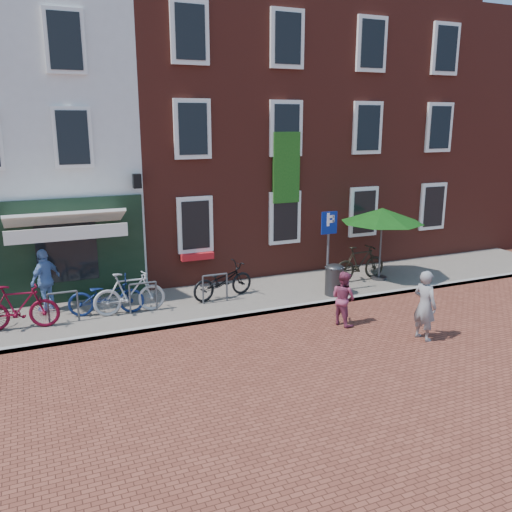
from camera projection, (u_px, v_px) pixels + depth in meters
name	position (u px, v px, depth m)	size (l,w,h in m)	color
ground	(212.00, 323.00, 13.81)	(80.00, 80.00, 0.00)	brown
sidewalk	(228.00, 299.00, 15.51)	(24.00, 3.00, 0.10)	slate
building_brick_mid	(200.00, 122.00, 19.58)	(6.00, 8.00, 10.00)	maroon
building_brick_right	(341.00, 121.00, 21.87)	(6.00, 8.00, 10.00)	maroon
filler_right	(463.00, 133.00, 24.48)	(7.00, 8.00, 9.00)	maroon
litter_bin	(334.00, 278.00, 15.59)	(0.54, 0.54, 0.98)	#313133
parking_sign	(329.00, 238.00, 15.48)	(0.50, 0.08, 2.43)	#4C4C4F
parasol	(382.00, 213.00, 16.73)	(2.59, 2.59, 2.40)	#4C4C4F
woman	(425.00, 305.00, 12.57)	(0.61, 0.40, 1.68)	gray
boy	(343.00, 298.00, 13.53)	(0.67, 0.53, 1.39)	#873451
cafe_person	(45.00, 280.00, 14.24)	(0.98, 0.41, 1.68)	#6A8FCB
bicycle_1	(19.00, 307.00, 12.98)	(0.53, 1.87, 1.12)	#560518
bicycle_2	(106.00, 296.00, 13.99)	(0.67, 1.93, 1.01)	#0F1E4D
bicycle_3	(129.00, 293.00, 14.05)	(0.53, 1.87, 1.12)	#9C9B9E
bicycle_4	(223.00, 281.00, 15.31)	(0.67, 1.93, 1.01)	black
bicycle_5	(360.00, 263.00, 16.98)	(0.53, 1.87, 1.12)	black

